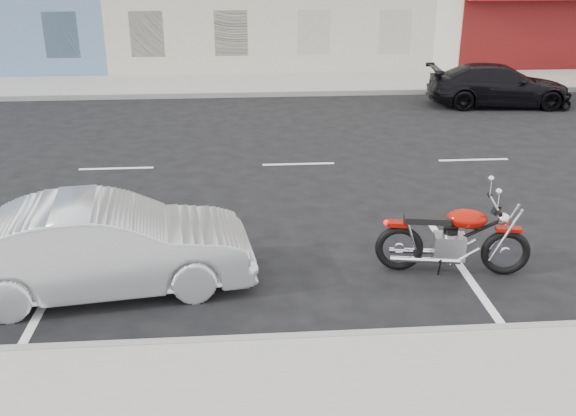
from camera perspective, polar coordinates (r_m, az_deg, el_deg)
name	(u,v)px	position (r m, az deg, el deg)	size (l,w,h in m)	color
ground	(387,162)	(14.63, 8.77, 4.06)	(120.00, 120.00, 0.00)	black
sidewalk_far	(189,85)	(22.74, -8.83, 10.74)	(80.00, 3.40, 0.15)	gray
curb_near	(100,349)	(8.07, -16.33, -11.95)	(80.00, 0.12, 0.16)	gray
curb_far	(185,96)	(21.08, -9.14, 9.84)	(80.00, 0.12, 0.16)	gray
motorcycle	(509,243)	(9.84, 19.04, -2.93)	(2.23, 0.80, 1.13)	black
sedan_silver	(105,246)	(9.20, -15.94, -3.29)	(1.41, 4.04, 1.33)	#ABAEB3
car_far	(499,85)	(20.71, 18.24, 10.32)	(1.73, 4.26, 1.24)	black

